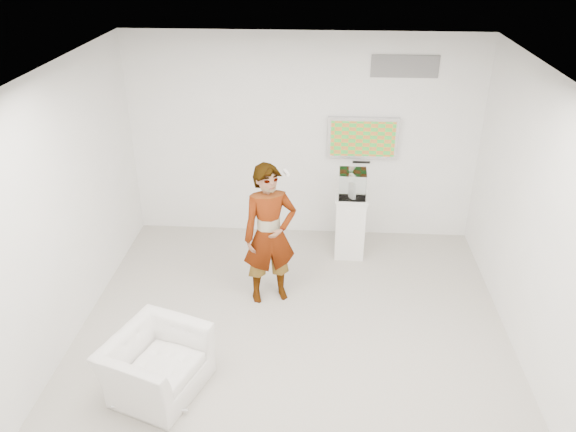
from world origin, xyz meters
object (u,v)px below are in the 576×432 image
(person, at_px, (270,235))
(armchair, at_px, (156,364))
(pedestal, at_px, (350,225))
(tv, at_px, (363,138))
(floor_uplight, at_px, (351,229))

(person, relative_size, armchair, 1.89)
(armchair, distance_m, pedestal, 3.44)
(tv, xyz_separation_m, pedestal, (-0.14, -0.59, -1.09))
(armchair, bearing_deg, person, -10.92)
(tv, bearing_deg, floor_uplight, -129.02)
(armchair, distance_m, floor_uplight, 3.85)
(floor_uplight, bearing_deg, pedestal, -95.34)
(pedestal, bearing_deg, tv, 76.47)
(armchair, bearing_deg, pedestal, -15.91)
(pedestal, bearing_deg, person, -132.57)
(person, distance_m, armchair, 2.02)
(person, relative_size, pedestal, 1.97)
(tv, height_order, armchair, tv)
(person, bearing_deg, armchair, -140.27)
(pedestal, bearing_deg, floor_uplight, 84.66)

